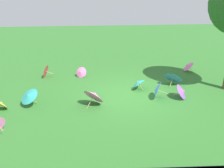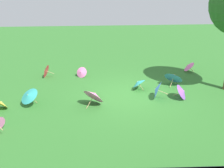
{
  "view_description": "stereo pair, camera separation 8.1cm",
  "coord_description": "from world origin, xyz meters",
  "px_view_note": "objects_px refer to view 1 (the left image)",
  "views": [
    {
      "loc": [
        1.67,
        9.66,
        4.54
      ],
      "look_at": [
        0.82,
        0.12,
        0.6
      ],
      "focal_mm": 38.63,
      "sensor_mm": 36.0,
      "label": 1
    },
    {
      "loc": [
        1.59,
        9.67,
        4.54
      ],
      "look_at": [
        0.82,
        0.12,
        0.6
      ],
      "focal_mm": 38.63,
      "sensor_mm": 36.0,
      "label": 2
    }
  ],
  "objects_px": {
    "parasol_pink_0": "(81,72)",
    "parasol_yellow_1": "(1,103)",
    "parasol_red_0": "(45,71)",
    "parasol_blue_3": "(157,89)",
    "parasol_pink_2": "(188,66)",
    "parasol_teal_1": "(138,82)",
    "parasol_pink_4": "(94,95)",
    "parasol_purple_0": "(183,91)",
    "parasol_teal_0": "(29,96)",
    "parasol_blue_0": "(174,76)"
  },
  "relations": [
    {
      "from": "parasol_teal_0",
      "to": "parasol_red_0",
      "type": "xyz_separation_m",
      "value": [
        -0.08,
        -3.31,
        -0.12
      ]
    },
    {
      "from": "parasol_purple_0",
      "to": "parasol_red_0",
      "type": "distance_m",
      "value": 7.06
    },
    {
      "from": "parasol_purple_0",
      "to": "parasol_pink_4",
      "type": "distance_m",
      "value": 3.79
    },
    {
      "from": "parasol_teal_0",
      "to": "parasol_red_0",
      "type": "distance_m",
      "value": 3.32
    },
    {
      "from": "parasol_pink_0",
      "to": "parasol_pink_2",
      "type": "height_order",
      "value": "parasol_pink_2"
    },
    {
      "from": "parasol_pink_0",
      "to": "parasol_yellow_1",
      "type": "distance_m",
      "value": 4.49
    },
    {
      "from": "parasol_blue_3",
      "to": "parasol_pink_2",
      "type": "distance_m",
      "value": 4.19
    },
    {
      "from": "parasol_red_0",
      "to": "parasol_teal_1",
      "type": "height_order",
      "value": "parasol_red_0"
    },
    {
      "from": "parasol_blue_3",
      "to": "parasol_yellow_1",
      "type": "relative_size",
      "value": 1.08
    },
    {
      "from": "parasol_blue_3",
      "to": "parasol_red_0",
      "type": "relative_size",
      "value": 1.19
    },
    {
      "from": "parasol_red_0",
      "to": "parasol_teal_1",
      "type": "distance_m",
      "value": 5.03
    },
    {
      "from": "parasol_pink_0",
      "to": "parasol_teal_0",
      "type": "height_order",
      "value": "parasol_teal_0"
    },
    {
      "from": "parasol_blue_3",
      "to": "parasol_pink_2",
      "type": "bearing_deg",
      "value": -129.18
    },
    {
      "from": "parasol_pink_0",
      "to": "parasol_blue_3",
      "type": "bearing_deg",
      "value": 139.42
    },
    {
      "from": "parasol_red_0",
      "to": "parasol_pink_4",
      "type": "bearing_deg",
      "value": 126.63
    },
    {
      "from": "parasol_yellow_1",
      "to": "parasol_red_0",
      "type": "distance_m",
      "value": 3.69
    },
    {
      "from": "parasol_yellow_1",
      "to": "parasol_red_0",
      "type": "height_order",
      "value": "parasol_red_0"
    },
    {
      "from": "parasol_blue_0",
      "to": "parasol_blue_3",
      "type": "height_order",
      "value": "parasol_blue_0"
    },
    {
      "from": "parasol_teal_0",
      "to": "parasol_teal_1",
      "type": "relative_size",
      "value": 1.15
    },
    {
      "from": "parasol_pink_0",
      "to": "parasol_yellow_1",
      "type": "xyz_separation_m",
      "value": [
        3.01,
        3.33,
        -0.0
      ]
    },
    {
      "from": "parasol_pink_0",
      "to": "parasol_pink_2",
      "type": "relative_size",
      "value": 0.89
    },
    {
      "from": "parasol_pink_0",
      "to": "parasol_red_0",
      "type": "xyz_separation_m",
      "value": [
        1.89,
        -0.18,
        0.07
      ]
    },
    {
      "from": "parasol_yellow_1",
      "to": "parasol_pink_2",
      "type": "distance_m",
      "value": 9.72
    },
    {
      "from": "parasol_teal_1",
      "to": "parasol_yellow_1",
      "type": "bearing_deg",
      "value": 14.48
    },
    {
      "from": "parasol_pink_2",
      "to": "parasol_pink_4",
      "type": "bearing_deg",
      "value": 34.36
    },
    {
      "from": "parasol_blue_0",
      "to": "parasol_teal_1",
      "type": "relative_size",
      "value": 1.31
    },
    {
      "from": "parasol_yellow_1",
      "to": "parasol_teal_1",
      "type": "xyz_separation_m",
      "value": [
        -5.71,
        -1.48,
        0.08
      ]
    },
    {
      "from": "parasol_red_0",
      "to": "parasol_blue_3",
      "type": "bearing_deg",
      "value": 149.87
    },
    {
      "from": "parasol_blue_3",
      "to": "parasol_teal_1",
      "type": "xyz_separation_m",
      "value": [
        0.61,
        -0.98,
        -0.05
      ]
    },
    {
      "from": "parasol_teal_0",
      "to": "parasol_pink_2",
      "type": "xyz_separation_m",
      "value": [
        -7.93,
        -3.54,
        -0.12
      ]
    },
    {
      "from": "parasol_teal_0",
      "to": "parasol_yellow_1",
      "type": "relative_size",
      "value": 1.26
    },
    {
      "from": "parasol_blue_0",
      "to": "parasol_pink_4",
      "type": "height_order",
      "value": "parasol_pink_4"
    },
    {
      "from": "parasol_red_0",
      "to": "parasol_pink_0",
      "type": "bearing_deg",
      "value": 174.47
    },
    {
      "from": "parasol_blue_0",
      "to": "parasol_purple_0",
      "type": "xyz_separation_m",
      "value": [
        0.11,
        1.55,
        -0.1
      ]
    },
    {
      "from": "parasol_pink_4",
      "to": "parasol_pink_2",
      "type": "bearing_deg",
      "value": -145.64
    },
    {
      "from": "parasol_teal_1",
      "to": "parasol_pink_4",
      "type": "xyz_separation_m",
      "value": [
        2.06,
        1.37,
        0.08
      ]
    },
    {
      "from": "parasol_teal_0",
      "to": "parasol_yellow_1",
      "type": "bearing_deg",
      "value": 11.01
    },
    {
      "from": "parasol_purple_0",
      "to": "parasol_teal_1",
      "type": "xyz_separation_m",
      "value": [
        1.72,
        -1.11,
        0.02
      ]
    },
    {
      "from": "parasol_pink_0",
      "to": "parasol_red_0",
      "type": "relative_size",
      "value": 0.93
    },
    {
      "from": "parasol_teal_0",
      "to": "parasol_red_0",
      "type": "height_order",
      "value": "parasol_teal_0"
    },
    {
      "from": "parasol_teal_0",
      "to": "parasol_pink_4",
      "type": "bearing_deg",
      "value": 177.88
    },
    {
      "from": "parasol_purple_0",
      "to": "parasol_teal_0",
      "type": "relative_size",
      "value": 0.85
    },
    {
      "from": "parasol_pink_4",
      "to": "parasol_blue_3",
      "type": "bearing_deg",
      "value": -171.74
    },
    {
      "from": "parasol_purple_0",
      "to": "parasol_teal_0",
      "type": "distance_m",
      "value": 6.4
    },
    {
      "from": "parasol_purple_0",
      "to": "parasol_pink_0",
      "type": "bearing_deg",
      "value": -33.86
    },
    {
      "from": "parasol_pink_0",
      "to": "parasol_teal_1",
      "type": "bearing_deg",
      "value": 145.55
    },
    {
      "from": "parasol_teal_1",
      "to": "parasol_pink_4",
      "type": "relative_size",
      "value": 0.78
    },
    {
      "from": "parasol_purple_0",
      "to": "parasol_yellow_1",
      "type": "height_order",
      "value": "parasol_purple_0"
    },
    {
      "from": "parasol_purple_0",
      "to": "parasol_red_0",
      "type": "xyz_separation_m",
      "value": [
        6.32,
        -3.15,
        0.01
      ]
    },
    {
      "from": "parasol_purple_0",
      "to": "parasol_pink_4",
      "type": "relative_size",
      "value": 0.76
    }
  ]
}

